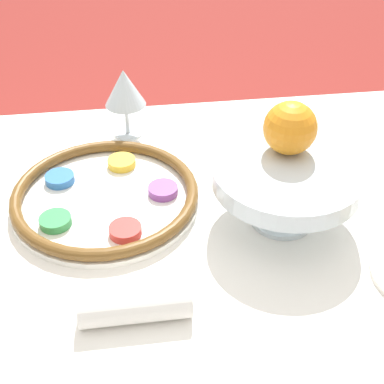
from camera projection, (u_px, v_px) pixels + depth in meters
name	position (u px, v px, depth m)	size (l,w,h in m)	color
dining_table	(158.00, 376.00, 1.06)	(1.53, 0.84, 0.75)	white
seder_plate	(105.00, 196.00, 0.89)	(0.31, 0.31, 0.03)	white
wine_glass	(124.00, 89.00, 1.01)	(0.08, 0.08, 0.14)	silver
fruit_stand	(287.00, 179.00, 0.81)	(0.23, 0.23, 0.10)	silver
orange_fruit	(290.00, 128.00, 0.81)	(0.08, 0.08, 0.08)	orange
napkin_roll	(136.00, 306.00, 0.69)	(0.15, 0.04, 0.04)	white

